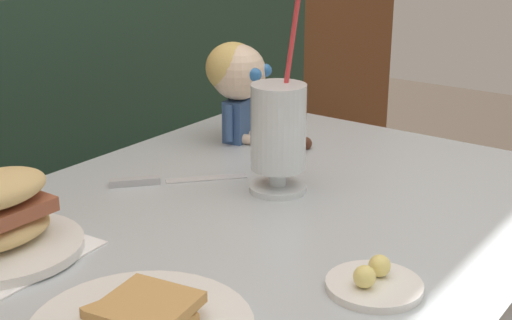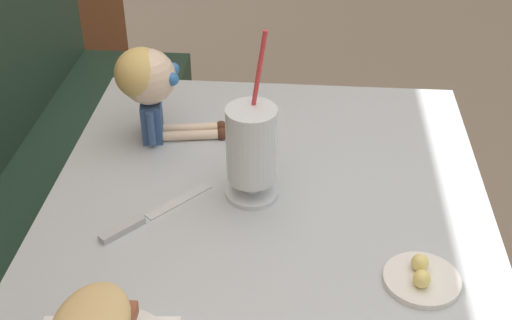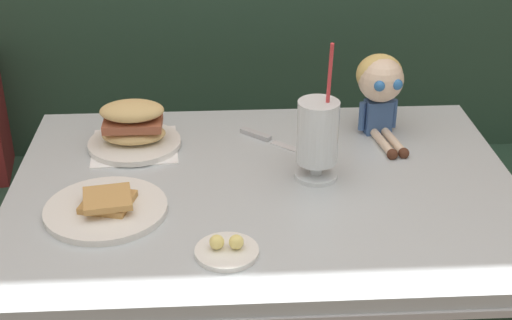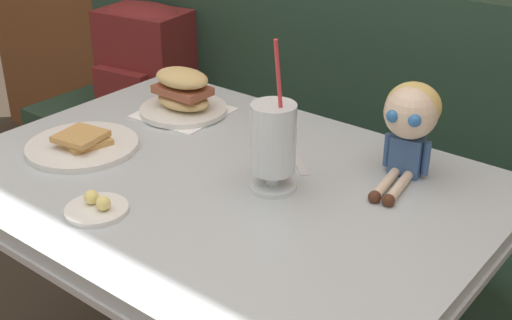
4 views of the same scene
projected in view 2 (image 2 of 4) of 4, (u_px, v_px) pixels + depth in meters
diner_table at (263, 318)px, 1.26m from camera, size 1.11×0.81×0.74m
milkshake_glass at (252, 149)px, 1.19m from camera, size 0.10×0.10×0.32m
butter_saucer at (421, 278)px, 1.05m from camera, size 0.12×0.12×0.04m
butter_knife at (139, 221)px, 1.18m from camera, size 0.19×0.17×0.01m
seated_doll at (148, 82)px, 1.33m from camera, size 0.13×0.23×0.20m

